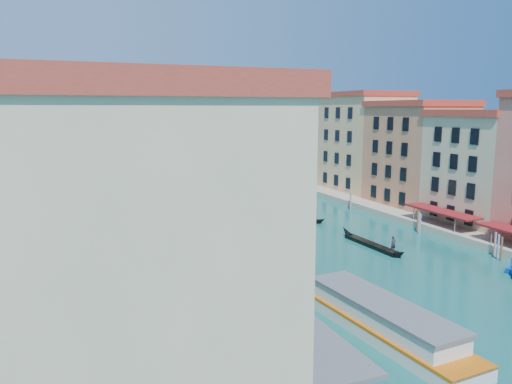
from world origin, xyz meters
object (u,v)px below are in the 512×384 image
vaporetto_far (202,198)px  gondola_fore (371,243)px  vaporetto_stop (278,353)px  vaporetto_near (381,319)px

vaporetto_far → gondola_fore: size_ratio=1.45×
vaporetto_stop → vaporetto_far: size_ratio=0.84×
vaporetto_near → gondola_fore: bearing=52.6°
vaporetto_stop → gondola_fore: size_ratio=1.22×
vaporetto_stop → gondola_fore: vaporetto_stop is taller
vaporetto_stop → vaporetto_near: size_ratio=0.89×
vaporetto_far → gondola_fore: 38.00m
vaporetto_far → vaporetto_stop: bearing=-123.1°
vaporetto_near → gondola_fore: size_ratio=1.37×
vaporetto_near → vaporetto_stop: bearing=-170.6°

